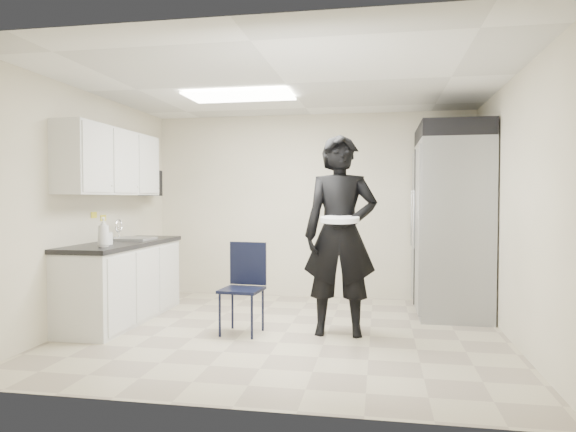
% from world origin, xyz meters
% --- Properties ---
extents(floor, '(4.50, 4.50, 0.00)m').
position_xyz_m(floor, '(0.00, 0.00, 0.00)').
color(floor, '#B4A98E').
rests_on(floor, ground).
extents(ceiling, '(4.50, 4.50, 0.00)m').
position_xyz_m(ceiling, '(0.00, 0.00, 2.60)').
color(ceiling, silver).
rests_on(ceiling, back_wall).
extents(back_wall, '(4.50, 0.00, 4.50)m').
position_xyz_m(back_wall, '(0.00, 2.00, 1.30)').
color(back_wall, beige).
rests_on(back_wall, floor).
extents(left_wall, '(0.00, 4.00, 4.00)m').
position_xyz_m(left_wall, '(-2.25, 0.00, 1.30)').
color(left_wall, beige).
rests_on(left_wall, floor).
extents(right_wall, '(0.00, 4.00, 4.00)m').
position_xyz_m(right_wall, '(2.25, 0.00, 1.30)').
color(right_wall, beige).
rests_on(right_wall, floor).
extents(ceiling_panel, '(1.20, 0.60, 0.02)m').
position_xyz_m(ceiling_panel, '(-0.60, 0.40, 2.57)').
color(ceiling_panel, white).
rests_on(ceiling_panel, ceiling).
extents(lower_counter, '(0.60, 1.90, 0.86)m').
position_xyz_m(lower_counter, '(-1.95, 0.20, 0.43)').
color(lower_counter, silver).
rests_on(lower_counter, floor).
extents(countertop, '(0.64, 1.95, 0.05)m').
position_xyz_m(countertop, '(-1.95, 0.20, 0.89)').
color(countertop, black).
rests_on(countertop, lower_counter).
extents(sink, '(0.42, 0.40, 0.14)m').
position_xyz_m(sink, '(-1.93, 0.45, 0.87)').
color(sink, gray).
rests_on(sink, countertop).
extents(faucet, '(0.02, 0.02, 0.24)m').
position_xyz_m(faucet, '(-2.13, 0.45, 1.02)').
color(faucet, silver).
rests_on(faucet, countertop).
extents(upper_cabinets, '(0.35, 1.80, 0.75)m').
position_xyz_m(upper_cabinets, '(-2.08, 0.20, 1.83)').
color(upper_cabinets, silver).
rests_on(upper_cabinets, left_wall).
extents(towel_dispenser, '(0.22, 0.30, 0.35)m').
position_xyz_m(towel_dispenser, '(-2.14, 1.35, 1.62)').
color(towel_dispenser, black).
rests_on(towel_dispenser, left_wall).
extents(notice_sticker_left, '(0.00, 0.12, 0.07)m').
position_xyz_m(notice_sticker_left, '(-2.24, 0.10, 1.22)').
color(notice_sticker_left, yellow).
rests_on(notice_sticker_left, left_wall).
extents(notice_sticker_right, '(0.00, 0.12, 0.07)m').
position_xyz_m(notice_sticker_right, '(-2.24, 0.30, 1.18)').
color(notice_sticker_right, yellow).
rests_on(notice_sticker_right, left_wall).
extents(commercial_fridge, '(0.80, 1.35, 2.10)m').
position_xyz_m(commercial_fridge, '(1.83, 1.27, 1.05)').
color(commercial_fridge, gray).
rests_on(commercial_fridge, floor).
extents(fridge_compressor, '(0.80, 1.35, 0.20)m').
position_xyz_m(fridge_compressor, '(1.83, 1.27, 2.20)').
color(fridge_compressor, black).
rests_on(fridge_compressor, commercial_fridge).
extents(folding_chair, '(0.44, 0.44, 0.92)m').
position_xyz_m(folding_chair, '(-0.44, -0.13, 0.46)').
color(folding_chair, black).
rests_on(folding_chair, floor).
extents(man_tuxedo, '(0.78, 0.54, 2.06)m').
position_xyz_m(man_tuxedo, '(0.57, 0.02, 1.03)').
color(man_tuxedo, black).
rests_on(man_tuxedo, floor).
extents(bucket_lid, '(0.40, 0.40, 0.05)m').
position_xyz_m(bucket_lid, '(0.58, -0.22, 1.20)').
color(bucket_lid, white).
rests_on(bucket_lid, man_tuxedo).
extents(soap_bottle_a, '(0.14, 0.14, 0.31)m').
position_xyz_m(soap_bottle_a, '(-1.82, -0.43, 1.07)').
color(soap_bottle_a, white).
rests_on(soap_bottle_a, countertop).
extents(soap_bottle_b, '(0.09, 0.10, 0.20)m').
position_xyz_m(soap_bottle_b, '(-1.92, -0.19, 1.01)').
color(soap_bottle_b, silver).
rests_on(soap_bottle_b, countertop).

